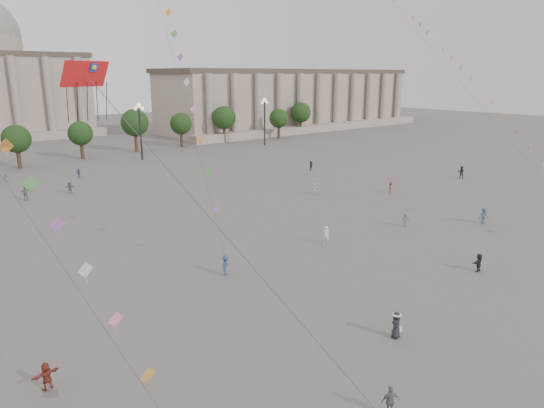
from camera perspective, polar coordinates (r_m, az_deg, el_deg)
ground at (r=33.21m, az=14.80°, el=-13.90°), size 360.00×360.00×0.00m
hall_east at (r=148.50m, az=2.47°, el=12.17°), size 84.00×26.22×17.20m
tree_row at (r=97.97m, az=-25.26°, el=7.52°), size 137.12×5.12×8.00m
lamp_post_mid_east at (r=95.22m, az=-15.30°, el=9.43°), size 2.00×0.90×10.65m
lamp_post_far_east at (r=110.99m, az=-0.87°, el=10.67°), size 2.00×0.90×10.65m
person_crowd_0 at (r=82.16m, az=-21.80°, el=3.42°), size 0.97×0.64×1.53m
person_crowd_3 at (r=43.65m, az=23.14°, el=-6.35°), size 1.48×0.59×1.55m
person_crowd_4 at (r=83.22m, az=-28.92°, el=2.75°), size 1.28×1.39×1.55m
person_crowd_6 at (r=53.62m, az=15.41°, el=-1.80°), size 1.14×0.99×1.53m
person_crowd_7 at (r=65.94m, az=4.99°, el=1.82°), size 1.51×0.82×1.56m
person_crowd_8 at (r=68.16m, az=13.78°, el=1.87°), size 1.16×1.02×1.55m
person_crowd_9 at (r=82.59m, az=4.61°, el=4.52°), size 1.46×1.21×1.57m
person_crowd_12 at (r=71.79m, az=-22.67°, el=1.81°), size 1.35×1.45×1.62m
person_crowd_13 at (r=46.74m, az=6.38°, el=-3.63°), size 0.73×0.79×1.80m
person_crowd_14 at (r=57.51m, az=23.65°, el=-1.27°), size 1.33×1.07×1.80m
person_crowd_15 at (r=81.58m, az=21.36°, el=3.51°), size 1.07×1.15×1.89m
person_crowd_16 at (r=70.05m, az=-27.05°, el=1.13°), size 1.14×0.53×1.90m
tourist_2 at (r=28.91m, az=-25.01°, el=-17.86°), size 1.45×0.63×1.51m
tourist_3 at (r=25.46m, az=13.75°, el=-21.57°), size 0.98×0.76×1.56m
kite_flyer_1 at (r=39.63m, az=-5.47°, el=-7.19°), size 1.26×1.14×1.70m
hat_person at (r=31.64m, az=14.41°, el=-13.57°), size 0.93×0.72×1.70m
dragon_kite at (r=21.45m, az=-20.57°, el=11.91°), size 4.30×7.69×20.93m
kite_train_east at (r=74.50m, az=19.06°, el=16.95°), size 26.56×48.39×65.36m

